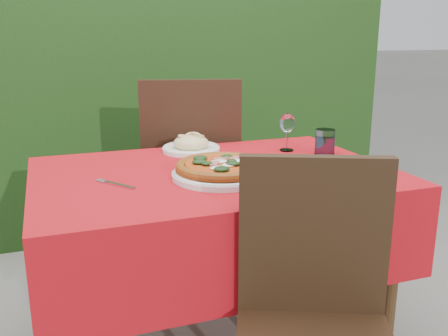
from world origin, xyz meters
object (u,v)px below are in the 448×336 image
object	(u,v)px
pizza_plate	(223,169)
fork	(119,185)
chair_far	(191,167)
chair_near	(315,308)
water_glass	(325,143)
wine_glass	(287,125)
pasta_plate	(191,146)

from	to	relation	value
pizza_plate	fork	bearing A→B (deg)	176.12
chair_far	pizza_plate	distance (m)	0.77
chair_near	water_glass	world-z (taller)	chair_near
pizza_plate	chair_near	bearing A→B (deg)	-81.71
chair_near	wine_glass	world-z (taller)	chair_near
pasta_plate	fork	distance (m)	0.53
water_glass	wine_glass	size ratio (longest dim) A/B	0.66
chair_far	water_glass	world-z (taller)	chair_far
chair_near	chair_far	distance (m)	1.26
pizza_plate	fork	distance (m)	0.35
chair_near	pasta_plate	world-z (taller)	chair_near
wine_glass	fork	size ratio (longest dim) A/B	0.85
chair_far	water_glass	xyz separation A→B (m)	(0.40, -0.57, 0.21)
chair_near	water_glass	bearing A→B (deg)	81.73
pizza_plate	wine_glass	distance (m)	0.49
chair_far	pizza_plate	size ratio (longest dim) A/B	2.77
chair_far	pasta_plate	xyz separation A→B (m)	(-0.09, -0.33, 0.19)
pizza_plate	fork	size ratio (longest dim) A/B	1.99
wine_glass	chair_near	bearing A→B (deg)	-111.23
water_glass	chair_far	bearing A→B (deg)	124.88
pizza_plate	fork	xyz separation A→B (m)	(-0.35, 0.02, -0.03)
pizza_plate	wine_glass	size ratio (longest dim) A/B	2.35
pasta_plate	water_glass	bearing A→B (deg)	-26.31
chair_far	fork	bearing A→B (deg)	72.32
pizza_plate	water_glass	bearing A→B (deg)	18.99
pasta_plate	water_glass	size ratio (longest dim) A/B	2.30
chair_near	pizza_plate	xyz separation A→B (m)	(-0.08, 0.52, 0.26)
chair_near	pasta_plate	xyz separation A→B (m)	(-0.07, 0.93, 0.25)
chair_far	water_glass	distance (m)	0.73
chair_far	pasta_plate	size ratio (longest dim) A/B	4.26
chair_far	water_glass	bearing A→B (deg)	138.86
chair_far	pasta_plate	world-z (taller)	chair_far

